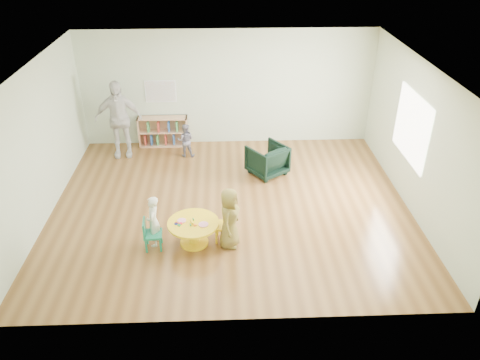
{
  "coord_description": "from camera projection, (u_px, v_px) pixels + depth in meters",
  "views": [
    {
      "loc": [
        -0.13,
        -7.81,
        5.1
      ],
      "look_at": [
        0.17,
        -0.3,
        0.76
      ],
      "focal_mm": 35.0,
      "sensor_mm": 36.0,
      "label": 1
    }
  ],
  "objects": [
    {
      "name": "child_right",
      "position": [
        229.0,
        218.0,
        7.95
      ],
      "size": [
        0.49,
        0.62,
        1.12
      ],
      "primitive_type": "imported",
      "rotation": [
        0.0,
        0.0,
        1.31
      ],
      "color": "gold",
      "rests_on": "ground"
    },
    {
      "name": "armchair",
      "position": [
        267.0,
        160.0,
        10.28
      ],
      "size": [
        1.03,
        1.04,
        0.68
      ],
      "primitive_type": "imported",
      "rotation": [
        0.0,
        0.0,
        3.76
      ],
      "color": "black",
      "rests_on": "ground"
    },
    {
      "name": "room",
      "position": [
        231.0,
        117.0,
        8.37
      ],
      "size": [
        7.1,
        7.0,
        2.8
      ],
      "color": "brown",
      "rests_on": "ground"
    },
    {
      "name": "kid_chair_left",
      "position": [
        150.0,
        233.0,
        8.0
      ],
      "size": [
        0.33,
        0.33,
        0.57
      ],
      "rotation": [
        0.0,
        0.0,
        -1.5
      ],
      "color": "#188660",
      "rests_on": "ground"
    },
    {
      "name": "bookshelf",
      "position": [
        163.0,
        131.0,
        11.55
      ],
      "size": [
        1.2,
        0.3,
        0.75
      ],
      "color": "tan",
      "rests_on": "ground"
    },
    {
      "name": "adult_caretaker",
      "position": [
        118.0,
        119.0,
        10.79
      ],
      "size": [
        1.11,
        0.54,
        1.84
      ],
      "primitive_type": "imported",
      "rotation": [
        0.0,
        0.0,
        0.08
      ],
      "color": "silver",
      "rests_on": "ground"
    },
    {
      "name": "toddler",
      "position": [
        186.0,
        140.0,
        11.0
      ],
      "size": [
        0.41,
        0.32,
        0.81
      ],
      "primitive_type": "imported",
      "rotation": [
        0.0,
        0.0,
        3.1
      ],
      "color": "#19173B",
      "rests_on": "ground"
    },
    {
      "name": "child_left",
      "position": [
        153.0,
        221.0,
        8.01
      ],
      "size": [
        0.23,
        0.35,
        0.95
      ],
      "primitive_type": "imported",
      "rotation": [
        0.0,
        0.0,
        -1.59
      ],
      "color": "silver",
      "rests_on": "ground"
    },
    {
      "name": "activity_table",
      "position": [
        194.0,
        229.0,
        8.11
      ],
      "size": [
        0.89,
        0.89,
        0.49
      ],
      "rotation": [
        0.0,
        0.0,
        -0.14
      ],
      "color": "yellow",
      "rests_on": "ground"
    },
    {
      "name": "alphabet_poster",
      "position": [
        161.0,
        91.0,
        11.17
      ],
      "size": [
        0.74,
        0.01,
        0.54
      ],
      "color": "white",
      "rests_on": "ground"
    },
    {
      "name": "kid_chair_right",
      "position": [
        226.0,
        225.0,
        8.21
      ],
      "size": [
        0.34,
        0.34,
        0.59
      ],
      "rotation": [
        0.0,
        0.0,
        1.49
      ],
      "color": "yellow",
      "rests_on": "ground"
    }
  ]
}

